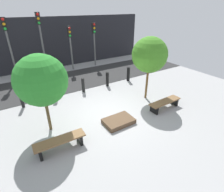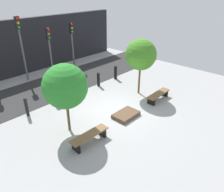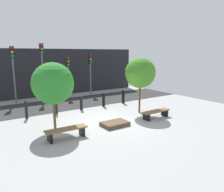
# 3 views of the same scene
# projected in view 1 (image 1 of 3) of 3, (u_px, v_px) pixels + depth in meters

# --- Properties ---
(ground_plane) EXTENTS (18.00, 18.00, 0.00)m
(ground_plane) POSITION_uv_depth(u_px,v_px,m) (109.00, 115.00, 8.17)
(ground_plane) COLOR #9C9C9C
(road_strip) EXTENTS (18.00, 3.71, 0.01)m
(road_strip) POSITION_uv_depth(u_px,v_px,m) (71.00, 80.00, 11.90)
(road_strip) COLOR #2B2B2B
(road_strip) RESTS_ON ground
(building_facade) EXTENTS (16.20, 0.50, 3.84)m
(building_facade) POSITION_uv_depth(u_px,v_px,m) (52.00, 43.00, 13.77)
(building_facade) COLOR black
(building_facade) RESTS_ON ground
(bench_left) EXTENTS (1.77, 0.49, 0.45)m
(bench_left) POSITION_uv_depth(u_px,v_px,m) (60.00, 142.00, 6.05)
(bench_left) COLOR black
(bench_left) RESTS_ON ground
(bench_right) EXTENTS (1.79, 0.50, 0.42)m
(bench_right) POSITION_uv_depth(u_px,v_px,m) (165.00, 103.00, 8.52)
(bench_right) COLOR black
(bench_right) RESTS_ON ground
(planter_bed) EXTENTS (1.27, 0.86, 0.20)m
(planter_bed) POSITION_uv_depth(u_px,v_px,m) (119.00, 121.00, 7.53)
(planter_bed) COLOR brown
(planter_bed) RESTS_ON ground
(tree_behind_left_bench) EXTENTS (1.89, 1.89, 3.11)m
(tree_behind_left_bench) POSITION_uv_depth(u_px,v_px,m) (41.00, 80.00, 6.23)
(tree_behind_left_bench) COLOR brown
(tree_behind_left_bench) RESTS_ON ground
(tree_behind_right_bench) EXTENTS (1.77, 1.77, 3.26)m
(tree_behind_right_bench) POSITION_uv_depth(u_px,v_px,m) (150.00, 55.00, 8.59)
(tree_behind_right_bench) COLOR brown
(tree_behind_right_bench) RESTS_ON ground
(bollard_far_left) EXTENTS (0.16, 0.16, 0.98)m
(bollard_far_left) POSITION_uv_depth(u_px,v_px,m) (21.00, 98.00, 8.54)
(bollard_far_left) COLOR black
(bollard_far_left) RESTS_ON ground
(bollard_left) EXTENTS (0.21, 0.21, 0.87)m
(bollard_left) POSITION_uv_depth(u_px,v_px,m) (55.00, 92.00, 9.35)
(bollard_left) COLOR black
(bollard_left) RESTS_ON ground
(bollard_center) EXTENTS (0.18, 0.18, 0.85)m
(bollard_center) POSITION_uv_depth(u_px,v_px,m) (83.00, 85.00, 10.13)
(bollard_center) COLOR black
(bollard_center) RESTS_ON ground
(bollard_right) EXTENTS (0.19, 0.19, 0.89)m
(bollard_right) POSITION_uv_depth(u_px,v_px,m) (107.00, 79.00, 10.90)
(bollard_right) COLOR black
(bollard_right) RESTS_ON ground
(bollard_far_right) EXTENTS (0.21, 0.21, 0.93)m
(bollard_far_right) POSITION_uv_depth(u_px,v_px,m) (128.00, 74.00, 11.67)
(bollard_far_right) COLOR black
(bollard_far_right) RESTS_ON ground
(traffic_light_west) EXTENTS (0.28, 0.27, 3.95)m
(traffic_light_west) POSITION_uv_depth(u_px,v_px,m) (8.00, 39.00, 10.84)
(traffic_light_west) COLOR #5A5A5A
(traffic_light_west) RESTS_ON ground
(traffic_light_mid_west) EXTENTS (0.28, 0.27, 4.18)m
(traffic_light_mid_west) POSITION_uv_depth(u_px,v_px,m) (41.00, 34.00, 11.72)
(traffic_light_mid_west) COLOR #575757
(traffic_light_mid_west) RESTS_ON ground
(traffic_light_mid_east) EXTENTS (0.28, 0.27, 3.23)m
(traffic_light_mid_east) POSITION_uv_depth(u_px,v_px,m) (70.00, 40.00, 12.95)
(traffic_light_mid_east) COLOR #5F5F5F
(traffic_light_mid_east) RESTS_ON ground
(traffic_light_east) EXTENTS (0.28, 0.27, 3.38)m
(traffic_light_east) POSITION_uv_depth(u_px,v_px,m) (94.00, 37.00, 13.86)
(traffic_light_east) COLOR #5A5A5A
(traffic_light_east) RESTS_ON ground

